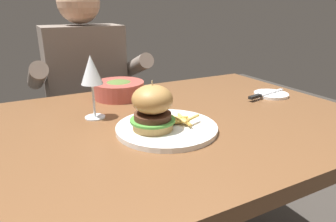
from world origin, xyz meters
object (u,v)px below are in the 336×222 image
(table_knife, at_px, (264,94))
(main_plate, at_px, (167,128))
(wine_glass, at_px, (91,72))
(burger_sandwich, at_px, (152,107))
(soup_bowl, at_px, (119,89))
(bread_plate, at_px, (271,94))
(diner_person, at_px, (89,111))

(table_knife, bearing_deg, main_plate, -167.22)
(table_knife, bearing_deg, wine_glass, 171.99)
(main_plate, height_order, burger_sandwich, burger_sandwich)
(main_plate, xyz_separation_m, soup_bowl, (-0.01, 0.36, 0.02))
(bread_plate, distance_m, table_knife, 0.05)
(diner_person, bearing_deg, table_knife, -52.89)
(diner_person, bearing_deg, main_plate, -86.99)
(soup_bowl, distance_m, diner_person, 0.45)
(burger_sandwich, xyz_separation_m, soup_bowl, (0.03, 0.36, -0.04))
(bread_plate, bearing_deg, burger_sandwich, -168.22)
(burger_sandwich, distance_m, table_knife, 0.52)
(burger_sandwich, height_order, bread_plate, burger_sandwich)
(wine_glass, relative_size, soup_bowl, 1.03)
(table_knife, height_order, diner_person, diner_person)
(main_plate, xyz_separation_m, diner_person, (-0.04, 0.77, -0.18))
(diner_person, bearing_deg, soup_bowl, -85.56)
(diner_person, bearing_deg, burger_sandwich, -90.14)
(table_knife, bearing_deg, soup_bowl, 151.12)
(burger_sandwich, bearing_deg, soup_bowl, 84.81)
(bread_plate, bearing_deg, table_knife, -169.22)
(main_plate, relative_size, bread_plate, 2.17)
(bread_plate, relative_size, diner_person, 0.11)
(bread_plate, distance_m, diner_person, 0.87)
(table_knife, height_order, soup_bowl, soup_bowl)
(wine_glass, distance_m, bread_plate, 0.68)
(main_plate, distance_m, diner_person, 0.79)
(main_plate, relative_size, diner_person, 0.24)
(wine_glass, xyz_separation_m, soup_bowl, (0.14, 0.17, -0.11))
(main_plate, distance_m, wine_glass, 0.28)
(wine_glass, relative_size, table_knife, 0.94)
(burger_sandwich, distance_m, diner_person, 0.81)
(wine_glass, height_order, soup_bowl, wine_glass)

